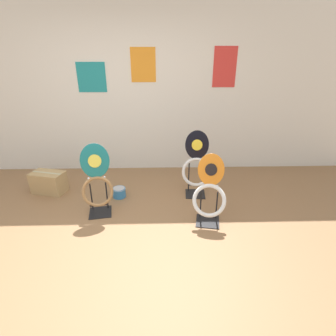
{
  "coord_description": "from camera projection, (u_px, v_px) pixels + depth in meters",
  "views": [
    {
      "loc": [
        0.57,
        -2.13,
        1.91
      ],
      "look_at": [
        0.66,
        0.95,
        0.55
      ],
      "focal_mm": 28.0,
      "sensor_mm": 36.0,
      "label": 1
    }
  ],
  "objects": [
    {
      "name": "ground_plane",
      "position": [
        107.0,
        254.0,
        2.7
      ],
      "size": [
        14.0,
        14.0,
        0.0
      ],
      "primitive_type": "plane",
      "color": "#8E6642"
    },
    {
      "name": "wall_back",
      "position": [
        125.0,
        94.0,
        4.23
      ],
      "size": [
        8.0,
        0.07,
        2.6
      ],
      "color": "silver",
      "rests_on": "ground_plane"
    },
    {
      "name": "toilet_seat_display_orange_sun",
      "position": [
        210.0,
        194.0,
        3.1
      ],
      "size": [
        0.43,
        0.41,
        0.83
      ],
      "color": "black",
      "rests_on": "ground_plane"
    },
    {
      "name": "toilet_seat_display_teal_sax",
      "position": [
        97.0,
        181.0,
        3.24
      ],
      "size": [
        0.41,
        0.32,
        0.92
      ],
      "color": "black",
      "rests_on": "ground_plane"
    },
    {
      "name": "toilet_seat_display_jazz_black",
      "position": [
        196.0,
        166.0,
        3.68
      ],
      "size": [
        0.42,
        0.3,
        0.94
      ],
      "color": "black",
      "rests_on": "ground_plane"
    },
    {
      "name": "paint_can",
      "position": [
        119.0,
        192.0,
        3.76
      ],
      "size": [
        0.19,
        0.19,
        0.14
      ],
      "color": "teal",
      "rests_on": "ground_plane"
    },
    {
      "name": "storage_box",
      "position": [
        49.0,
        182.0,
        3.86
      ],
      "size": [
        0.52,
        0.38,
        0.31
      ],
      "color": "tan",
      "rests_on": "ground_plane"
    }
  ]
}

